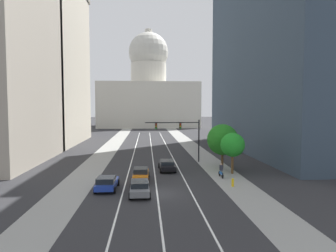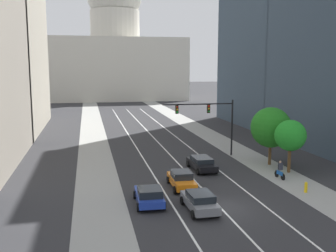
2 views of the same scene
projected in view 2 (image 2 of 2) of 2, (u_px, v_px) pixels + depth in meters
ground_plane at (144, 127)px, 67.37m from camera, size 400.00×400.00×0.00m
sidewalk_left at (93, 134)px, 60.78m from camera, size 3.93×130.00×0.01m
sidewalk_right at (200, 130)px, 64.28m from camera, size 3.93×130.00×0.01m
lane_stripe_left at (135, 145)px, 52.17m from camera, size 0.16×90.00×0.01m
lane_stripe_center at (159, 144)px, 52.85m from camera, size 0.16×90.00×0.01m
lane_stripe_right at (183, 143)px, 53.52m from camera, size 0.16×90.00×0.01m
capitol_building at (116, 52)px, 125.48m from camera, size 42.48×26.21×42.76m
car_orange at (181, 179)px, 33.44m from camera, size 2.01×4.40×1.47m
car_blue at (149, 195)px, 29.28m from camera, size 2.23×4.24×1.43m
car_black at (202, 163)px, 39.19m from camera, size 2.21×4.84×1.35m
car_gray at (200, 201)px, 28.06m from camera, size 2.07×4.30×1.40m
traffic_signal_mast at (210, 116)px, 44.68m from camera, size 8.34×0.39×6.54m
fire_hydrant at (306, 187)px, 32.22m from camera, size 0.26×0.35×0.91m
cyclist at (280, 170)px, 36.09m from camera, size 0.38×1.70×1.72m
street_tree_far_right at (290, 136)px, 37.88m from camera, size 3.05×3.05×5.23m
street_tree_mid_right at (271, 127)px, 40.90m from camera, size 4.24×4.24×6.13m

